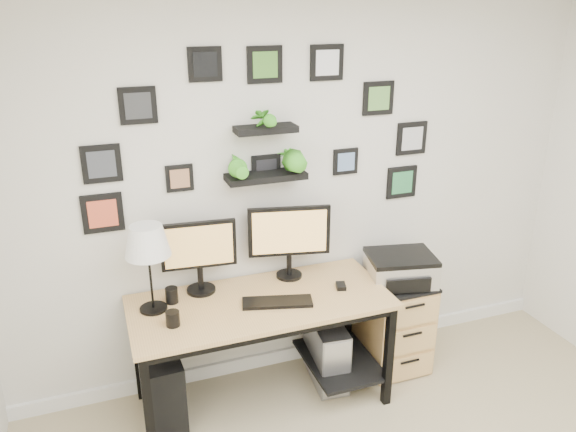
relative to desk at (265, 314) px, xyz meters
name	(u,v)px	position (x,y,z in m)	size (l,w,h in m)	color
room	(304,351)	(0.40, 0.32, -0.58)	(4.00, 4.00, 4.00)	tan
desk	(265,314)	(0.00, 0.00, 0.00)	(1.60, 0.70, 0.75)	tan
monitor_left	(199,252)	(-0.36, 0.20, 0.40)	(0.46, 0.20, 0.47)	black
monitor_right	(289,236)	(0.24, 0.20, 0.42)	(0.53, 0.20, 0.50)	black
keyboard	(277,302)	(0.05, -0.11, 0.13)	(0.42, 0.14, 0.02)	black
mouse	(341,286)	(0.49, -0.06, 0.14)	(0.06, 0.09, 0.03)	black
table_lamp	(147,243)	(-0.67, 0.08, 0.56)	(0.26, 0.26, 0.54)	black
mug	(173,319)	(-0.59, -0.14, 0.17)	(0.08, 0.08, 0.09)	black
pen_cup	(172,295)	(-0.55, 0.12, 0.17)	(0.08, 0.08, 0.10)	black
pc_tower_black	(162,385)	(-0.67, 0.03, -0.39)	(0.21, 0.47, 0.47)	black
pc_tower_grey	(326,351)	(0.44, 0.03, -0.40)	(0.24, 0.47, 0.45)	gray
file_cabinet	(392,321)	(0.97, 0.06, -0.29)	(0.43, 0.53, 0.67)	tan
printer	(400,268)	(0.97, 0.02, 0.15)	(0.50, 0.43, 0.20)	silver
wall_decor	(268,142)	(0.12, 0.27, 1.03)	(2.29, 0.18, 1.07)	black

